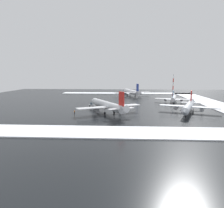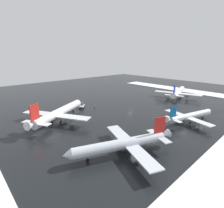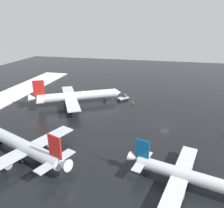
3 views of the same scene
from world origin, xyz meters
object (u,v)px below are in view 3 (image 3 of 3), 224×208
(airplane_parked_starboard, at_px, (189,176))
(airplane_distant_tail, at_px, (22,146))
(ground_crew_near_tug, at_px, (133,103))
(ground_crew_by_nose_gear, at_px, (82,91))
(airplane_far_rear, at_px, (76,96))
(pushback_tug, at_px, (124,97))

(airplane_parked_starboard, relative_size, airplane_distant_tail, 0.86)
(ground_crew_near_tug, xyz_separation_m, ground_crew_by_nose_gear, (-24.57, 9.96, 0.00))
(airplane_far_rear, relative_size, airplane_distant_tail, 1.08)
(airplane_far_rear, bearing_deg, ground_crew_by_nose_gear, 72.20)
(pushback_tug, relative_size, ground_crew_near_tug, 2.87)
(airplane_far_rear, height_order, ground_crew_by_nose_gear, airplane_far_rear)
(airplane_parked_starboard, height_order, ground_crew_near_tug, airplane_parked_starboard)
(ground_crew_near_tug, bearing_deg, ground_crew_by_nose_gear, -65.14)
(airplane_parked_starboard, distance_m, pushback_tug, 51.52)
(airplane_distant_tail, xyz_separation_m, pushback_tug, (16.02, 45.10, -1.84))
(airplane_far_rear, distance_m, airplane_parked_starboard, 54.08)
(pushback_tug, xyz_separation_m, ground_crew_near_tug, (4.51, -4.68, -0.31))
(pushback_tug, xyz_separation_m, ground_crew_by_nose_gear, (-20.05, 5.28, -0.31))
(airplane_distant_tail, bearing_deg, airplane_parked_starboard, -161.37)
(airplane_distant_tail, relative_size, ground_crew_near_tug, 17.85)
(pushback_tug, bearing_deg, ground_crew_near_tug, -95.05)
(airplane_parked_starboard, distance_m, ground_crew_near_tug, 45.44)
(airplane_parked_starboard, height_order, ground_crew_by_nose_gear, airplane_parked_starboard)
(pushback_tug, bearing_deg, ground_crew_by_nose_gear, 116.23)
(airplane_far_rear, xyz_separation_m, pushback_tug, (17.22, 9.09, -2.25))
(airplane_distant_tail, height_order, pushback_tug, airplane_distant_tail)
(airplane_distant_tail, xyz_separation_m, ground_crew_near_tug, (20.54, 40.42, -2.15))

